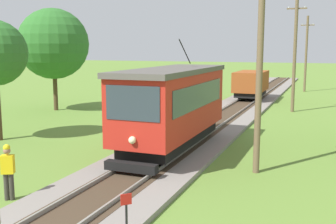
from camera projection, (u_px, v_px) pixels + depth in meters
name	position (u px, v px, depth m)	size (l,w,h in m)	color
red_tram	(173.00, 105.00, 18.18)	(2.60, 8.54, 4.79)	red
freight_car	(251.00, 84.00, 36.30)	(2.40, 5.20, 2.31)	#93471E
utility_pole_near_tram	(260.00, 58.00, 14.98)	(1.40, 0.32, 8.44)	brown
utility_pole_mid	(295.00, 53.00, 29.60)	(1.40, 0.53, 8.49)	brown
utility_pole_far	(306.00, 53.00, 43.61)	(1.40, 0.65, 8.02)	brown
trackside_signal_marker	(126.00, 214.00, 10.07)	(0.21, 0.21, 1.18)	black
gravel_pile	(197.00, 97.00, 34.28)	(2.22, 2.22, 1.16)	gray
track_worker	(8.00, 169.00, 12.65)	(0.45, 0.38, 1.78)	#38332D
tree_horizon	(53.00, 44.00, 30.46)	(5.24, 5.24, 7.61)	#4C3823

